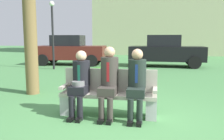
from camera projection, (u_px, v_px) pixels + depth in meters
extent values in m
plane|color=#468047|center=(118.00, 121.00, 4.29)|extent=(80.00, 80.00, 0.00)
cube|color=#B7AD9E|center=(108.00, 95.00, 4.58)|extent=(1.87, 0.44, 0.07)
cube|color=#B7AD9E|center=(110.00, 80.00, 4.73)|extent=(1.87, 0.06, 0.45)
cube|color=#B7AD9E|center=(65.00, 86.00, 4.72)|extent=(0.08, 0.44, 0.06)
cube|color=#B7AD9E|center=(155.00, 90.00, 4.40)|extent=(0.08, 0.44, 0.06)
cube|color=#BBBBBB|center=(68.00, 104.00, 4.75)|extent=(0.20, 0.37, 0.38)
cube|color=#BBBBBB|center=(151.00, 108.00, 4.46)|extent=(0.20, 0.37, 0.38)
cube|color=black|center=(79.00, 90.00, 4.49)|extent=(0.32, 0.38, 0.16)
cylinder|color=black|center=(72.00, 108.00, 4.36)|extent=(0.11, 0.11, 0.45)
cylinder|color=black|center=(80.00, 108.00, 4.33)|extent=(0.11, 0.11, 0.45)
cube|color=black|center=(71.00, 119.00, 4.33)|extent=(0.09, 0.22, 0.07)
cube|color=black|center=(79.00, 119.00, 4.30)|extent=(0.09, 0.22, 0.07)
cylinder|color=black|center=(81.00, 73.00, 4.64)|extent=(0.34, 0.34, 0.49)
cube|color=#144C3D|center=(79.00, 73.00, 4.47)|extent=(0.05, 0.01, 0.31)
sphere|color=tan|center=(81.00, 56.00, 4.59)|extent=(0.21, 0.21, 0.21)
cylinder|color=slate|center=(78.00, 84.00, 4.46)|extent=(0.24, 0.24, 0.09)
cube|color=#38332D|center=(108.00, 91.00, 4.39)|extent=(0.32, 0.38, 0.16)
cylinder|color=#38332D|center=(101.00, 110.00, 4.26)|extent=(0.11, 0.11, 0.45)
cylinder|color=#38332D|center=(110.00, 110.00, 4.23)|extent=(0.11, 0.11, 0.45)
cube|color=black|center=(101.00, 121.00, 4.23)|extent=(0.09, 0.22, 0.07)
cube|color=black|center=(109.00, 121.00, 4.20)|extent=(0.09, 0.22, 0.07)
cylinder|color=#38332D|center=(110.00, 72.00, 4.53)|extent=(0.34, 0.34, 0.57)
cube|color=maroon|center=(108.00, 72.00, 4.37)|extent=(0.05, 0.01, 0.36)
sphere|color=tan|center=(110.00, 52.00, 4.48)|extent=(0.21, 0.21, 0.21)
cube|color=#1E2823|center=(136.00, 92.00, 4.30)|extent=(0.32, 0.38, 0.16)
cylinder|color=#1E2823|center=(130.00, 111.00, 4.17)|extent=(0.11, 0.11, 0.45)
cylinder|color=#1E2823|center=(139.00, 112.00, 4.14)|extent=(0.11, 0.11, 0.45)
cube|color=black|center=(130.00, 123.00, 4.13)|extent=(0.09, 0.22, 0.07)
cube|color=black|center=(139.00, 123.00, 4.10)|extent=(0.09, 0.22, 0.07)
cylinder|color=#1E2823|center=(137.00, 74.00, 4.44)|extent=(0.34, 0.34, 0.53)
cube|color=navy|center=(136.00, 74.00, 4.27)|extent=(0.05, 0.01, 0.34)
sphere|color=tan|center=(137.00, 54.00, 4.39)|extent=(0.21, 0.21, 0.21)
cylinder|color=brown|center=(30.00, 20.00, 6.20)|extent=(0.34, 0.34, 3.99)
ellipsoid|color=#327B29|center=(100.00, 78.00, 7.04)|extent=(1.06, 0.97, 0.66)
cube|color=#591E19|center=(71.00, 53.00, 13.45)|extent=(3.99, 1.79, 0.76)
cube|color=black|center=(68.00, 41.00, 13.37)|extent=(1.78, 1.46, 0.60)
cylinder|color=black|center=(97.00, 58.00, 14.10)|extent=(0.65, 0.18, 0.64)
cylinder|color=black|center=(92.00, 61.00, 12.57)|extent=(0.65, 0.18, 0.64)
cylinder|color=black|center=(53.00, 58.00, 14.43)|extent=(0.65, 0.18, 0.64)
cylinder|color=black|center=(43.00, 60.00, 12.89)|extent=(0.65, 0.18, 0.64)
cube|color=black|center=(166.00, 54.00, 12.58)|extent=(3.93, 1.65, 0.76)
cube|color=black|center=(164.00, 41.00, 12.51)|extent=(1.73, 1.40, 0.60)
cylinder|color=black|center=(191.00, 60.00, 13.11)|extent=(0.64, 0.15, 0.64)
cylinder|color=black|center=(195.00, 63.00, 11.60)|extent=(0.64, 0.15, 0.64)
cylinder|color=black|center=(142.00, 59.00, 13.66)|extent=(0.64, 0.15, 0.64)
cylinder|color=black|center=(139.00, 61.00, 12.14)|extent=(0.64, 0.15, 0.64)
cylinder|color=black|center=(53.00, 38.00, 11.37)|extent=(0.10, 0.10, 3.02)
sphere|color=white|center=(52.00, 4.00, 11.15)|extent=(0.24, 0.24, 0.24)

